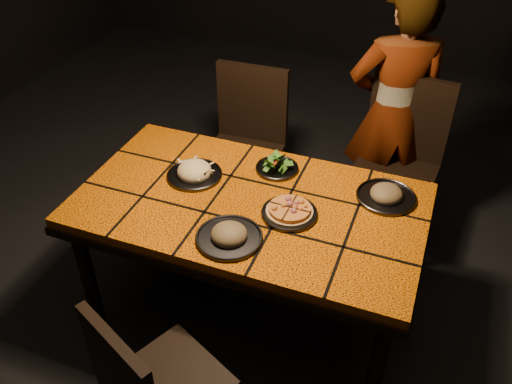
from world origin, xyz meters
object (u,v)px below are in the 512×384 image
(diner, at_px, (394,113))
(plate_pizza, at_px, (289,212))
(chair_far_right, at_px, (399,154))
(plate_pasta, at_px, (194,172))
(chair_far_left, at_px, (247,137))
(dining_table, at_px, (250,214))

(diner, relative_size, plate_pizza, 6.05)
(chair_far_right, xyz_separation_m, plate_pasta, (-0.89, -0.82, 0.19))
(chair_far_right, xyz_separation_m, diner, (-0.08, 0.13, 0.18))
(chair_far_left, xyz_separation_m, plate_pizza, (0.54, -0.83, 0.20))
(plate_pizza, xyz_separation_m, plate_pasta, (-0.53, 0.11, 0.01))
(chair_far_left, bearing_deg, diner, 13.89)
(chair_far_left, distance_m, plate_pasta, 0.75)
(chair_far_left, relative_size, plate_pasta, 3.61)
(chair_far_right, relative_size, plate_pizza, 4.02)
(diner, bearing_deg, chair_far_left, -6.22)
(dining_table, distance_m, chair_far_right, 1.07)
(plate_pasta, bearing_deg, plate_pizza, -12.27)
(chair_far_right, distance_m, diner, 0.24)
(dining_table, bearing_deg, chair_far_right, 57.98)
(diner, xyz_separation_m, plate_pasta, (-0.81, -0.95, 0.00))
(dining_table, xyz_separation_m, plate_pasta, (-0.32, 0.09, 0.10))
(chair_far_left, distance_m, plate_pizza, 1.02)
(plate_pasta, bearing_deg, diner, 49.63)
(chair_far_right, bearing_deg, dining_table, -116.85)
(chair_far_left, xyz_separation_m, diner, (0.83, 0.23, 0.21))
(dining_table, relative_size, chair_far_left, 1.65)
(dining_table, xyz_separation_m, chair_far_right, (0.57, 0.91, -0.09))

